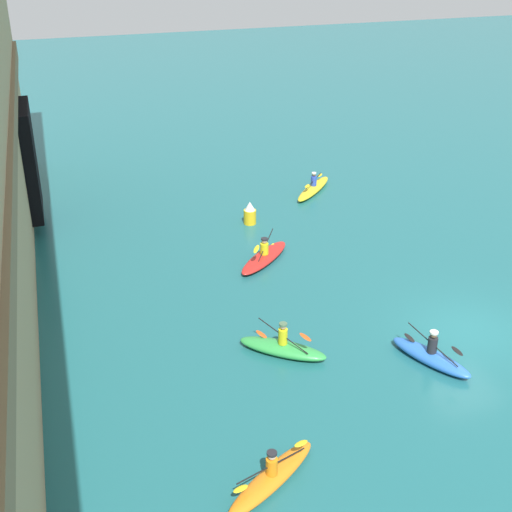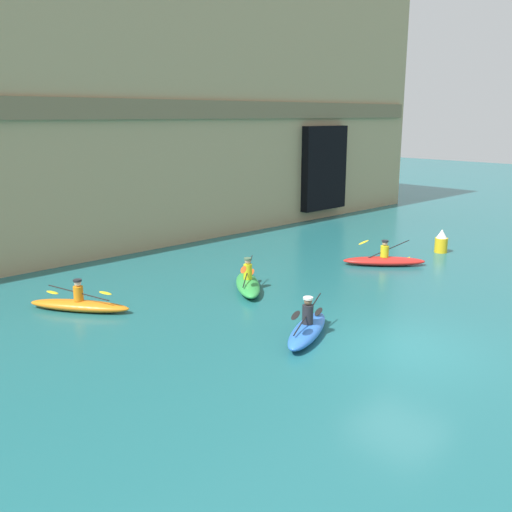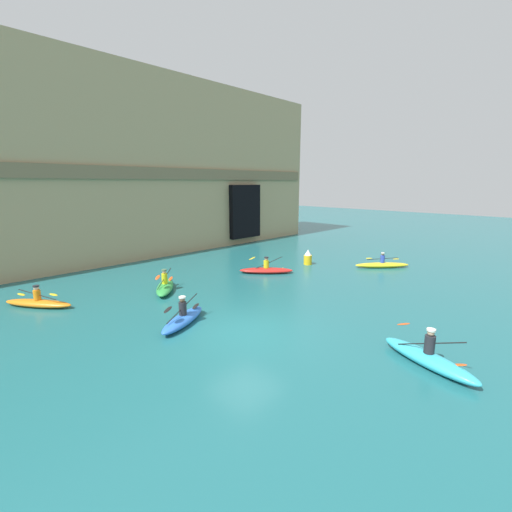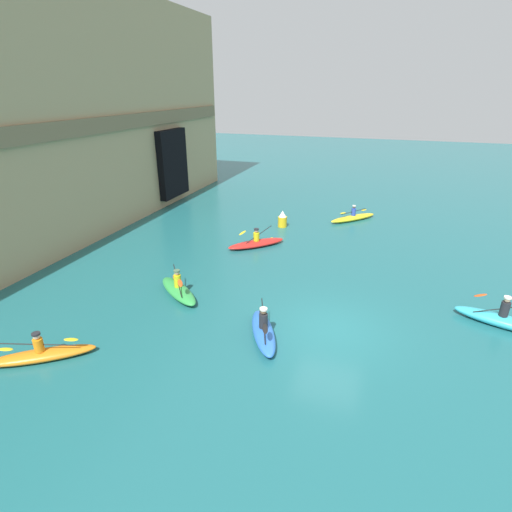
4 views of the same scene
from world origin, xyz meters
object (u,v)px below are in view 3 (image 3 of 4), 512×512
kayak_blue (183,318)px  kayak_green (165,287)px  kayak_red (266,270)px  kayak_cyan (428,358)px  kayak_yellow (382,265)px  kayak_orange (38,303)px  marker_buoy (308,258)px

kayak_blue → kayak_green: (1.78, 4.32, -0.01)m
kayak_red → kayak_green: size_ratio=1.06×
kayak_blue → kayak_cyan: bearing=87.1°
kayak_green → kayak_yellow: 14.06m
kayak_orange → kayak_green: kayak_green is taller
kayak_orange → kayak_red: bearing=-141.1°
kayak_green → kayak_red: bearing=-64.1°
kayak_red → kayak_orange: 12.09m
kayak_blue → kayak_orange: bearing=-87.5°
kayak_yellow → kayak_green: bearing=-162.0°
marker_buoy → kayak_blue: bearing=-167.9°
kayak_red → kayak_orange: (-11.61, 3.38, 0.00)m
kayak_blue → kayak_cyan: 8.77m
kayak_orange → kayak_yellow: (18.05, -7.91, -0.00)m
kayak_blue → marker_buoy: bearing=165.8°
kayak_blue → kayak_cyan: size_ratio=0.88×
kayak_cyan → kayak_green: bearing=25.8°
kayak_red → kayak_yellow: size_ratio=0.96×
kayak_yellow → marker_buoy: size_ratio=2.96×
kayak_red → kayak_orange: bearing=-150.2°
kayak_blue → marker_buoy: size_ratio=2.78×
kayak_green → marker_buoy: (10.04, -1.80, 0.24)m
kayak_blue → kayak_yellow: (14.56, -1.54, -0.05)m
kayak_yellow → kayak_orange: bearing=-161.0°
kayak_orange → kayak_cyan: bearing=170.9°
kayak_green → kayak_yellow: kayak_green is taller
kayak_blue → kayak_green: bearing=-138.6°
kayak_red → kayak_blue: (-8.11, -2.99, 0.04)m
kayak_cyan → marker_buoy: size_ratio=3.15×
kayak_green → kayak_cyan: kayak_cyan is taller
kayak_cyan → marker_buoy: bearing=-20.3°
kayak_red → kayak_yellow: (6.45, -4.53, -0.00)m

